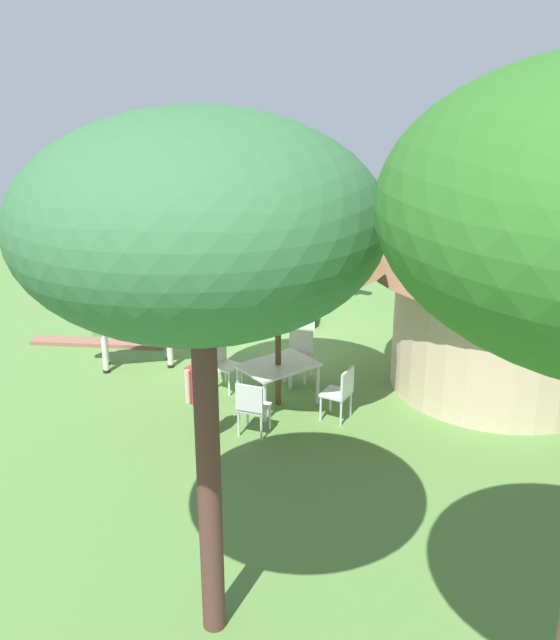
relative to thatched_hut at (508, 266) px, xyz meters
The scene contains 15 objects.
ground_plane 4.68m from the thatched_hut, 68.05° to the right, with size 36.00×36.00×0.00m, color #59843F.
thatched_hut is the anchor object (origin of this frame).
shade_umbrella 4.01m from the thatched_hut, 36.27° to the right, with size 3.40×3.40×3.14m.
patio_dining_table 4.27m from the thatched_hut, 36.27° to the right, with size 1.37×1.07×0.74m.
patio_chair_east_end 4.98m from the thatched_hut, 24.11° to the right, with size 0.56×0.57×0.90m.
patio_chair_near_hut 3.60m from the thatched_hut, 22.75° to the right, with size 0.53×0.51×0.90m.
patio_chair_west_end 3.92m from the thatched_hut, 52.65° to the right, with size 0.56×0.57×0.90m.
patio_chair_near_lawn 5.16m from the thatched_hut, 45.70° to the right, with size 0.51×0.49×0.90m.
guest_beside_umbrella 5.64m from the thatched_hut, 24.30° to the right, with size 0.56×0.21×1.56m.
standing_watcher 6.49m from the thatched_hut, 92.14° to the right, with size 0.55×0.45×1.78m.
striped_lounge_chair 5.07m from the thatched_hut, 90.25° to the right, with size 0.88×0.96×0.64m.
zebra_nearest_camera 6.11m from the thatched_hut, 108.26° to the right, with size 0.88×2.17×1.58m.
zebra_by_umbrella 6.79m from the thatched_hut, 54.63° to the right, with size 1.93×1.54×1.54m.
acacia_tree_left_background 7.68m from the thatched_hut, ahead, with size 3.17×3.17×5.20m.
brick_patio_kerb 8.14m from the thatched_hut, 61.82° to the right, with size 2.80×0.36×0.08m, color #955F4E.
Camera 1 is at (9.78, 8.98, 5.53)m, focal length 40.54 mm.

